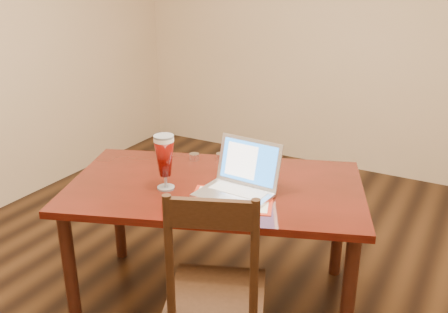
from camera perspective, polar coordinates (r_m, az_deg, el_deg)
The scene contains 2 objects.
dining_table at distance 2.72m, azimuth -1.09°, elevation -4.69°, with size 1.78×1.37×1.03m.
dining_chair at distance 2.30m, azimuth -0.94°, elevation -15.38°, with size 0.55×0.54×1.01m.
Camera 1 is at (1.09, -2.01, 1.84)m, focal length 40.00 mm.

